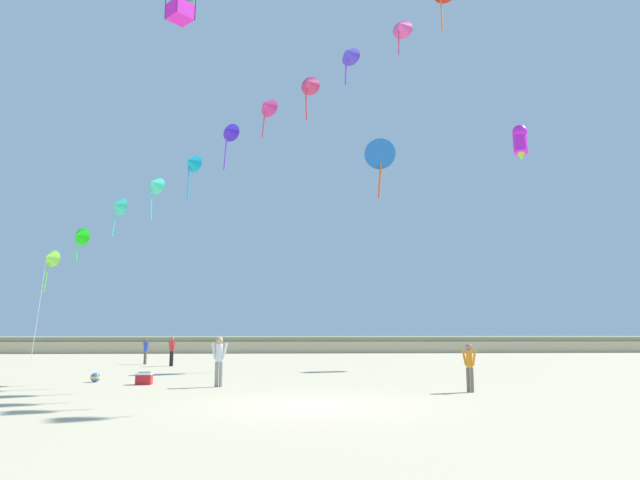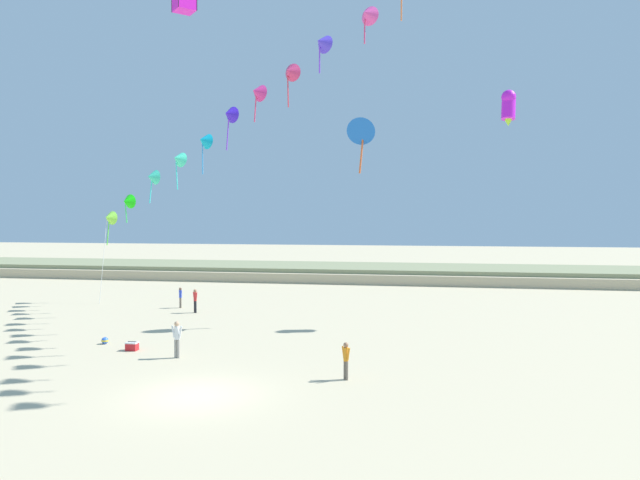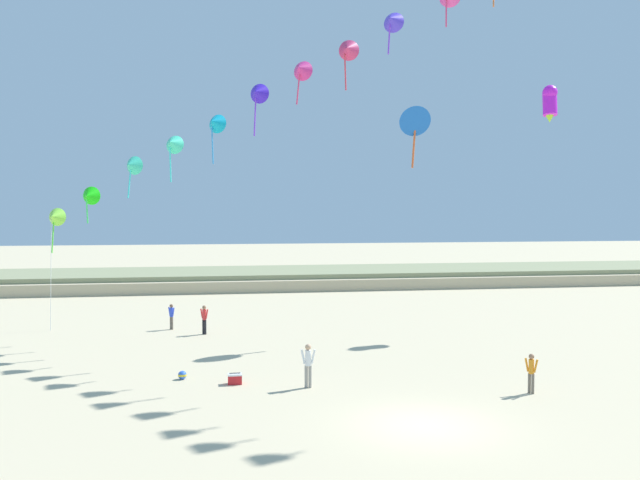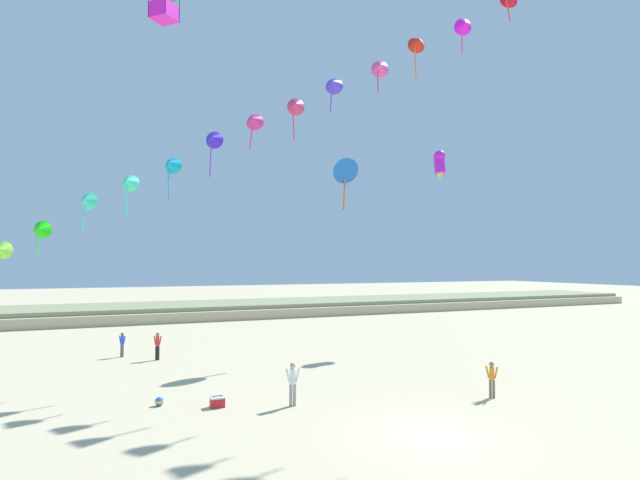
# 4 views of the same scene
# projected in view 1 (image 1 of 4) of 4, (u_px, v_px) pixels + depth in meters

# --- Properties ---
(ground_plane) EXTENTS (240.00, 240.00, 0.00)m
(ground_plane) POSITION_uv_depth(u_px,v_px,m) (312.00, 406.00, 15.18)
(ground_plane) COLOR beige
(dune_ridge) EXTENTS (120.00, 12.39, 1.43)m
(dune_ridge) POSITION_uv_depth(u_px,v_px,m) (296.00, 344.00, 57.28)
(dune_ridge) COLOR #BFAE8B
(dune_ridge) RESTS_ON ground
(person_near_left) EXTENTS (0.62, 0.24, 1.76)m
(person_near_left) POSITION_uv_depth(u_px,v_px,m) (219.00, 358.00, 20.44)
(person_near_left) COLOR gray
(person_near_left) RESTS_ON ground
(person_near_right) EXTENTS (0.42, 0.43, 1.52)m
(person_near_right) POSITION_uv_depth(u_px,v_px,m) (146.00, 349.00, 34.25)
(person_near_right) COLOR #726656
(person_near_right) RESTS_ON ground
(person_mid_center) EXTENTS (0.50, 0.44, 1.67)m
(person_mid_center) POSITION_uv_depth(u_px,v_px,m) (172.00, 349.00, 32.48)
(person_mid_center) COLOR black
(person_mid_center) RESTS_ON ground
(person_far_left) EXTENTS (0.43, 0.45, 1.56)m
(person_far_left) POSITION_uv_depth(u_px,v_px,m) (469.00, 364.00, 18.62)
(person_far_left) COLOR #726656
(person_far_left) RESTS_ON ground
(kite_banner_string) EXTENTS (34.71, 16.03, 25.15)m
(kite_banner_string) POSITION_uv_depth(u_px,v_px,m) (309.00, 82.00, 31.99)
(kite_banner_string) COLOR #8BEB41
(large_kite_low_lead) EXTENTS (1.84, 1.84, 2.33)m
(large_kite_low_lead) POSITION_uv_depth(u_px,v_px,m) (181.00, 2.00, 34.44)
(large_kite_low_lead) COLOR #E019C3
(large_kite_mid_trail) EXTENTS (1.11, 1.29, 2.29)m
(large_kite_mid_trail) POSITION_uv_depth(u_px,v_px,m) (520.00, 141.00, 35.67)
(large_kite_mid_trail) COLOR #CE1DDD
(large_kite_high_solo) EXTENTS (1.90, 1.49, 3.71)m
(large_kite_high_solo) POSITION_uv_depth(u_px,v_px,m) (380.00, 153.00, 33.34)
(large_kite_high_solo) COLOR blue
(beach_cooler) EXTENTS (0.58, 0.41, 0.46)m
(beach_cooler) POSITION_uv_depth(u_px,v_px,m) (144.00, 379.00, 21.20)
(beach_cooler) COLOR red
(beach_cooler) RESTS_ON ground
(beach_ball) EXTENTS (0.36, 0.36, 0.36)m
(beach_ball) POSITION_uv_depth(u_px,v_px,m) (95.00, 377.00, 22.19)
(beach_ball) COLOR blue
(beach_ball) RESTS_ON ground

